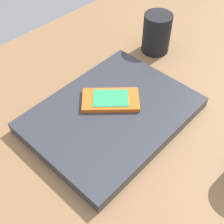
% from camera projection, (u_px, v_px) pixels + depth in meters
% --- Properties ---
extents(desk_surface, '(1.20, 0.80, 0.03)m').
position_uv_depth(desk_surface, '(143.00, 103.00, 0.68)').
color(desk_surface, olive).
rests_on(desk_surface, ground).
extents(laptop_closed, '(0.34, 0.26, 0.02)m').
position_uv_depth(laptop_closed, '(112.00, 114.00, 0.62)').
color(laptop_closed, '#33353D').
rests_on(laptop_closed, desk_surface).
extents(cell_phone_on_laptop, '(0.13, 0.13, 0.01)m').
position_uv_depth(cell_phone_on_laptop, '(111.00, 100.00, 0.62)').
color(cell_phone_on_laptop, orange).
rests_on(cell_phone_on_laptop, laptop_closed).
extents(pen_cup, '(0.07, 0.07, 0.10)m').
position_uv_depth(pen_cup, '(157.00, 33.00, 0.75)').
color(pen_cup, black).
rests_on(pen_cup, desk_surface).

